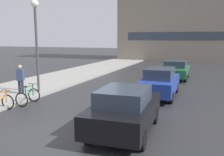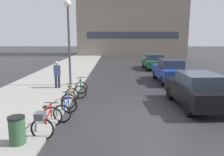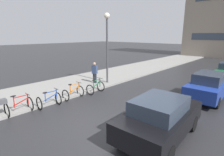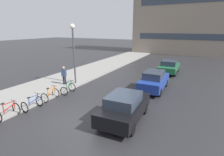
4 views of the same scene
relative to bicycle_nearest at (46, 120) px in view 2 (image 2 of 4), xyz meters
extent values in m
plane|color=#28282B|center=(3.71, 1.88, -0.51)|extent=(140.00, 140.00, 0.00)
cube|color=gray|center=(-2.29, 11.88, -0.44)|extent=(4.80, 60.00, 0.14)
torus|color=black|center=(0.00, 0.69, -0.14)|extent=(0.74, 0.06, 0.74)
torus|color=black|center=(0.00, -0.40, -0.14)|extent=(0.74, 0.06, 0.74)
cube|color=red|center=(0.00, -0.04, 0.15)|extent=(0.04, 0.04, 0.58)
cube|color=red|center=(0.00, 0.61, 0.12)|extent=(0.04, 0.04, 0.53)
cube|color=red|center=(0.00, 0.28, 0.37)|extent=(0.04, 0.65, 0.04)
cube|color=red|center=(0.00, 0.26, 0.09)|extent=(0.04, 0.74, 0.27)
ellipsoid|color=black|center=(0.00, -0.04, 0.47)|extent=(0.14, 0.26, 0.07)
cylinder|color=black|center=(0.00, 0.61, 0.41)|extent=(0.50, 0.03, 0.03)
cube|color=#4C4C51|center=(0.00, -0.52, 0.34)|extent=(0.28, 0.34, 0.22)
torus|color=black|center=(0.33, 2.11, -0.16)|extent=(0.71, 0.09, 0.71)
torus|color=black|center=(0.28, 1.04, -0.16)|extent=(0.71, 0.09, 0.71)
cube|color=#234CA8|center=(0.29, 1.39, 0.09)|extent=(0.04, 0.04, 0.48)
cube|color=#234CA8|center=(0.32, 2.03, 0.13)|extent=(0.04, 0.04, 0.56)
cube|color=#234CA8|center=(0.31, 1.71, 0.33)|extent=(0.06, 0.64, 0.04)
cube|color=#234CA8|center=(0.31, 1.68, 0.04)|extent=(0.07, 0.73, 0.26)
ellipsoid|color=black|center=(0.29, 1.39, 0.36)|extent=(0.15, 0.27, 0.07)
cylinder|color=black|center=(0.32, 2.03, 0.43)|extent=(0.50, 0.05, 0.03)
torus|color=black|center=(0.13, 3.79, -0.16)|extent=(0.70, 0.09, 0.70)
torus|color=black|center=(0.19, 2.68, -0.16)|extent=(0.70, 0.09, 0.70)
cube|color=orange|center=(0.17, 3.04, 0.12)|extent=(0.04, 0.04, 0.56)
cube|color=orange|center=(0.13, 3.71, 0.12)|extent=(0.04, 0.04, 0.56)
cube|color=orange|center=(0.15, 3.37, 0.36)|extent=(0.07, 0.67, 0.04)
cube|color=orange|center=(0.15, 3.34, 0.06)|extent=(0.07, 0.76, 0.27)
ellipsoid|color=black|center=(0.17, 3.04, 0.43)|extent=(0.15, 0.27, 0.07)
cylinder|color=black|center=(0.13, 3.71, 0.42)|extent=(0.50, 0.05, 0.03)
torus|color=black|center=(0.36, 5.37, -0.16)|extent=(0.71, 0.12, 0.70)
torus|color=black|center=(0.45, 4.34, -0.16)|extent=(0.71, 0.12, 0.70)
cube|color=#237042|center=(0.42, 4.67, 0.12)|extent=(0.04, 0.04, 0.55)
cube|color=#237042|center=(0.37, 5.29, 0.14)|extent=(0.04, 0.04, 0.59)
cube|color=#237042|center=(0.40, 4.98, 0.37)|extent=(0.09, 0.62, 0.04)
cube|color=#237042|center=(0.40, 4.96, 0.06)|extent=(0.09, 0.70, 0.25)
ellipsoid|color=black|center=(0.42, 4.67, 0.42)|extent=(0.16, 0.27, 0.07)
cylinder|color=black|center=(0.37, 5.29, 0.45)|extent=(0.50, 0.07, 0.03)
cube|color=black|center=(6.05, 3.07, 0.18)|extent=(2.10, 4.12, 0.74)
cube|color=#2D3847|center=(6.06, 2.91, 0.81)|extent=(1.66, 2.13, 0.53)
cylinder|color=black|center=(5.14, 4.28, -0.19)|extent=(0.25, 0.65, 0.64)
cylinder|color=black|center=(6.84, 4.36, -0.19)|extent=(0.25, 0.65, 0.64)
cylinder|color=black|center=(5.26, 1.78, -0.19)|extent=(0.25, 0.65, 0.64)
cube|color=navy|center=(6.24, 8.85, 0.19)|extent=(1.79, 4.27, 0.75)
cube|color=#2D3847|center=(6.24, 8.68, 0.84)|extent=(1.45, 2.13, 0.57)
cylinder|color=black|center=(5.45, 10.16, -0.19)|extent=(0.23, 0.64, 0.64)
cylinder|color=black|center=(6.99, 10.18, -0.19)|extent=(0.23, 0.64, 0.64)
cylinder|color=black|center=(5.49, 7.52, -0.19)|extent=(0.23, 0.64, 0.64)
cylinder|color=black|center=(7.02, 7.55, -0.19)|extent=(0.23, 0.64, 0.64)
cube|color=#1E6038|center=(6.31, 15.40, 0.13)|extent=(1.96, 4.13, 0.63)
cube|color=#2D3847|center=(6.31, 15.23, 0.71)|extent=(1.59, 1.89, 0.53)
cylinder|color=black|center=(5.43, 16.67, -0.19)|extent=(0.23, 0.64, 0.64)
cylinder|color=black|center=(7.16, 16.68, -0.19)|extent=(0.23, 0.64, 0.64)
cylinder|color=black|center=(5.45, 14.12, -0.19)|extent=(0.23, 0.64, 0.64)
cylinder|color=black|center=(7.18, 14.13, -0.19)|extent=(0.23, 0.64, 0.64)
cylinder|color=#1E2333|center=(-1.29, 6.21, -0.07)|extent=(0.14, 0.14, 0.88)
cylinder|color=#1E2333|center=(-1.12, 6.25, -0.07)|extent=(0.14, 0.14, 0.88)
cube|color=navy|center=(-1.20, 6.23, 0.69)|extent=(0.45, 0.33, 0.64)
sphere|color=tan|center=(-1.20, 6.23, 1.15)|extent=(0.22, 0.22, 0.22)
cylinder|color=#424247|center=(-0.57, 6.99, 1.99)|extent=(0.14, 0.14, 5.00)
sphere|color=#F2EACC|center=(-0.57, 6.99, 4.66)|extent=(0.43, 0.43, 0.43)
cylinder|color=#2D5133|center=(-0.57, -0.87, -0.06)|extent=(0.46, 0.46, 0.90)
cylinder|color=black|center=(-0.57, -0.87, 0.42)|extent=(0.48, 0.48, 0.06)
cube|color=gray|center=(5.34, 34.39, 9.27)|extent=(18.55, 8.54, 19.56)
cube|color=#333D4C|center=(5.34, 30.08, 3.01)|extent=(15.21, 0.06, 1.10)
camera|label=1|loc=(8.63, -4.94, 2.76)|focal=40.00mm
camera|label=2|loc=(2.21, -6.73, 2.66)|focal=35.00mm
camera|label=3|loc=(8.80, -2.62, 3.32)|focal=28.00mm
camera|label=4|loc=(9.53, -5.17, 4.50)|focal=28.00mm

